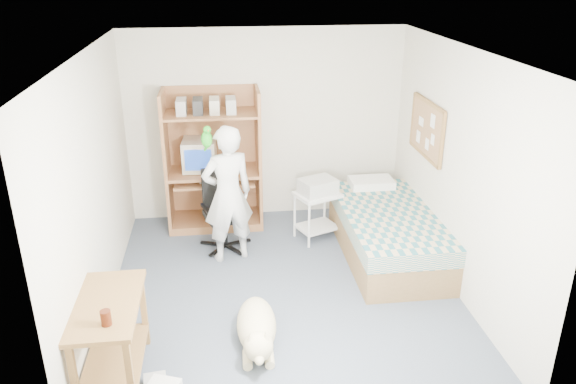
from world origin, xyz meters
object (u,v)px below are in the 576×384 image
at_px(dog, 257,328).
at_px(bed, 387,232).
at_px(computer_hutch, 214,165).
at_px(side_desk, 111,330).
at_px(office_chair, 223,220).
at_px(printer_cart, 317,208).
at_px(person, 228,194).

bearing_deg(dog, bed, 44.10).
xyz_separation_m(computer_hutch, side_desk, (-0.85, -2.94, -0.33)).
height_order(office_chair, printer_cart, office_chair).
bearing_deg(person, bed, 157.87).
distance_m(bed, printer_cart, 0.92).
relative_size(dog, printer_cart, 1.80).
height_order(computer_hutch, office_chair, computer_hutch).
xyz_separation_m(bed, dog, (-1.65, -1.51, -0.10)).
bearing_deg(bed, side_desk, -147.50).
bearing_deg(person, dog, 79.24).
relative_size(side_desk, person, 0.62).
xyz_separation_m(side_desk, person, (1.01, 1.97, 0.31)).
bearing_deg(dog, computer_hutch, 99.19).
bearing_deg(office_chair, side_desk, -129.86).
relative_size(side_desk, office_chair, 1.03).
xyz_separation_m(dog, printer_cart, (0.91, 2.04, 0.22)).
height_order(side_desk, dog, side_desk).
height_order(side_desk, person, person).
xyz_separation_m(person, printer_cart, (1.10, 0.37, -0.40)).
bearing_deg(side_desk, computer_hutch, 73.86).
bearing_deg(office_chair, bed, -30.74).
distance_m(computer_hutch, printer_cart, 1.45).
height_order(side_desk, office_chair, office_chair).
xyz_separation_m(person, dog, (0.19, -1.66, -0.62)).
bearing_deg(office_chair, person, -95.02).
relative_size(side_desk, printer_cart, 1.60).
distance_m(computer_hutch, person, 0.98).
bearing_deg(bed, printer_cart, 144.73).
xyz_separation_m(bed, office_chair, (-1.91, 0.45, 0.06)).
bearing_deg(printer_cart, dog, -136.43).
height_order(person, printer_cart, person).
relative_size(computer_hutch, bed, 0.89).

